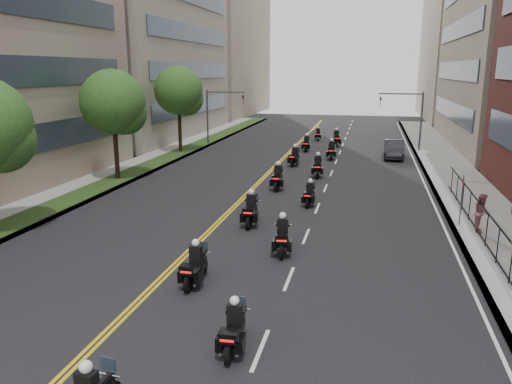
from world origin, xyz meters
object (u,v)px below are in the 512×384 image
motorcycle_2 (195,267)px  pedestrian_b (482,213)px  motorcycle_4 (251,211)px  motorcycle_11 (336,139)px  motorcycle_5 (310,195)px  motorcycle_8 (295,157)px  motorcycle_12 (318,135)px  motorcycle_3 (282,237)px  motorcycle_7 (318,167)px  motorcycle_6 (278,178)px  motorcycle_9 (331,151)px  parked_sedan (394,149)px  motorcycle_10 (306,144)px  motorcycle_1 (234,330)px

motorcycle_2 → pedestrian_b: pedestrian_b is taller
motorcycle_4 → motorcycle_11: size_ratio=0.99×
motorcycle_2 → motorcycle_5: bearing=76.9°
motorcycle_8 → motorcycle_12: bearing=94.6°
motorcycle_3 → motorcycle_7: (-0.17, 15.89, 0.02)m
motorcycle_12 → pedestrian_b: 32.56m
motorcycle_4 → motorcycle_6: bearing=85.9°
motorcycle_6 → motorcycle_9: 12.32m
motorcycle_3 → parked_sedan: bearing=69.7°
motorcycle_3 → motorcycle_7: motorcycle_7 is taller
motorcycle_6 → pedestrian_b: size_ratio=1.37×
motorcycle_10 → motorcycle_11: (2.55, 3.99, 0.06)m
motorcycle_9 → motorcycle_10: motorcycle_9 is taller
motorcycle_6 → pedestrian_b: pedestrian_b is taller
motorcycle_2 → motorcycle_4: 7.39m
motorcycle_5 → motorcycle_12: motorcycle_5 is taller
pedestrian_b → motorcycle_10: bearing=33.0°
motorcycle_8 → motorcycle_6: bearing=-83.3°
motorcycle_2 → motorcycle_9: size_ratio=0.93×
motorcycle_5 → motorcycle_10: motorcycle_10 is taller
motorcycle_3 → motorcycle_7: bearing=82.7°
motorcycle_1 → motorcycle_4: motorcycle_4 is taller
motorcycle_12 → motorcycle_4: bearing=-95.5°
motorcycle_8 → motorcycle_9: (2.67, 3.68, 0.02)m
motorcycle_3 → motorcycle_4: size_ratio=0.96×
motorcycle_4 → motorcycle_6: (-0.08, 7.89, 0.00)m
motorcycle_9 → parked_sedan: size_ratio=0.51×
motorcycle_8 → motorcycle_11: bearing=83.1°
motorcycle_1 → motorcycle_5: bearing=85.9°
motorcycle_9 → motorcycle_12: size_ratio=1.18×
motorcycle_1 → motorcycle_3: size_ratio=0.89×
motorcycle_3 → motorcycle_11: 31.31m
motorcycle_6 → motorcycle_7: (2.12, 4.48, -0.01)m
motorcycle_3 → motorcycle_9: size_ratio=0.97×
motorcycle_6 → motorcycle_11: motorcycle_11 is taller
motorcycle_10 → motorcycle_11: size_ratio=0.93×
motorcycle_7 → motorcycle_8: size_ratio=1.03×
parked_sedan → motorcycle_1: bearing=-98.2°
motorcycle_1 → pedestrian_b: 15.12m
motorcycle_5 → motorcycle_11: motorcycle_11 is taller
motorcycle_10 → parked_sedan: motorcycle_10 is taller
motorcycle_6 → motorcycle_8: size_ratio=1.05×
motorcycle_7 → motorcycle_9: 7.59m
motorcycle_3 → motorcycle_10: 27.43m
motorcycle_3 → motorcycle_12: motorcycle_3 is taller
motorcycle_7 → pedestrian_b: bearing=-55.7°
motorcycle_5 → motorcycle_6: bearing=127.9°
motorcycle_4 → pedestrian_b: pedestrian_b is taller
motorcycle_12 → motorcycle_10: bearing=-97.4°
motorcycle_4 → motorcycle_8: 16.27m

